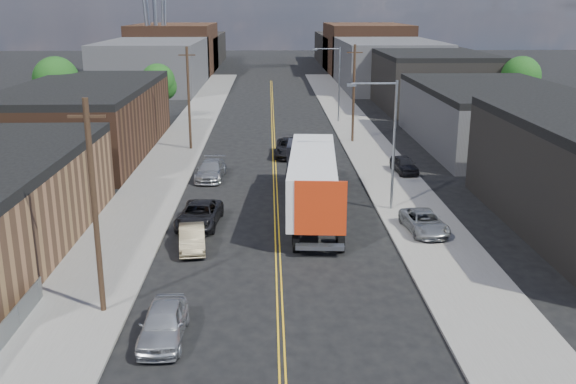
{
  "coord_description": "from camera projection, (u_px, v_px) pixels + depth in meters",
  "views": [
    {
      "loc": [
        -0.43,
        -17.28,
        13.74
      ],
      "look_at": [
        0.71,
        21.23,
        2.5
      ],
      "focal_mm": 40.0,
      "sensor_mm": 36.0,
      "label": 1
    }
  ],
  "objects": [
    {
      "name": "car_ahead_truck",
      "position": [
        290.0,
        147.0,
        60.56
      ],
      "size": [
        3.14,
        6.09,
        1.64
      ],
      "primitive_type": "imported",
      "rotation": [
        0.0,
        0.0,
        -0.07
      ],
      "color": "black",
      "rests_on": "ground"
    },
    {
      "name": "industrial_right_b",
      "position": [
        492.0,
        116.0,
        64.35
      ],
      "size": [
        14.0,
        24.0,
        6.1
      ],
      "color": "#3C3C3E",
      "rests_on": "ground"
    },
    {
      "name": "skyline_left_b",
      "position": [
        175.0,
        49.0,
        133.62
      ],
      "size": [
        16.0,
        26.0,
        10.0
      ],
      "primitive_type": "cube",
      "color": "#43281B",
      "rests_on": "ground"
    },
    {
      "name": "car_left_c",
      "position": [
        199.0,
        215.0,
        41.32
      ],
      "size": [
        2.92,
        5.59,
        1.5
      ],
      "primitive_type": "imported",
      "rotation": [
        0.0,
        0.0,
        -0.08
      ],
      "color": "black",
      "rests_on": "ground"
    },
    {
      "name": "car_right_lot_c",
      "position": [
        404.0,
        164.0,
        54.02
      ],
      "size": [
        2.07,
        4.22,
        1.38
      ],
      "primitive_type": "imported",
      "rotation": [
        0.0,
        0.0,
        0.11
      ],
      "color": "black",
      "rests_on": "sidewalk_right"
    },
    {
      "name": "centerline",
      "position": [
        274.0,
        149.0,
        63.62
      ],
      "size": [
        0.32,
        120.0,
        0.01
      ],
      "primitive_type": "cube",
      "color": "gold",
      "rests_on": "ground"
    },
    {
      "name": "warehouse_brown",
      "position": [
        86.0,
        119.0,
        61.23
      ],
      "size": [
        12.0,
        26.0,
        6.6
      ],
      "color": "#43281B",
      "rests_on": "ground"
    },
    {
      "name": "utility_pole_left_near",
      "position": [
        95.0,
        207.0,
        28.37
      ],
      "size": [
        1.6,
        0.26,
        10.0
      ],
      "color": "black",
      "rests_on": "ground"
    },
    {
      "name": "skyline_left_c",
      "position": [
        187.0,
        50.0,
        153.23
      ],
      "size": [
        16.0,
        40.0,
        7.0
      ],
      "primitive_type": "cube",
      "color": "black",
      "rests_on": "ground"
    },
    {
      "name": "tree_right_far",
      "position": [
        521.0,
        79.0,
        77.42
      ],
      "size": [
        4.85,
        4.76,
        7.91
      ],
      "color": "black",
      "rests_on": "ground"
    },
    {
      "name": "sidewalk_right",
      "position": [
        369.0,
        148.0,
        63.87
      ],
      "size": [
        5.0,
        140.0,
        0.15
      ],
      "primitive_type": "cube",
      "color": "slate",
      "rests_on": "ground"
    },
    {
      "name": "car_left_b",
      "position": [
        192.0,
        238.0,
        37.38
      ],
      "size": [
        1.97,
        4.33,
        1.38
      ],
      "primitive_type": "imported",
      "rotation": [
        0.0,
        0.0,
        0.12
      ],
      "color": "#847656",
      "rests_on": "ground"
    },
    {
      "name": "skyline_right_a",
      "position": [
        387.0,
        64.0,
        111.05
      ],
      "size": [
        16.0,
        30.0,
        8.0
      ],
      "primitive_type": "cube",
      "color": "#3C3C3E",
      "rests_on": "ground"
    },
    {
      "name": "industrial_right_c",
      "position": [
        430.0,
        80.0,
        89.09
      ],
      "size": [
        14.0,
        22.0,
        7.6
      ],
      "color": "black",
      "rests_on": "ground"
    },
    {
      "name": "ground",
      "position": [
        273.0,
        123.0,
        78.01
      ],
      "size": [
        260.0,
        260.0,
        0.0
      ],
      "primitive_type": "plane",
      "color": "black",
      "rests_on": "ground"
    },
    {
      "name": "skyline_left_a",
      "position": [
        155.0,
        64.0,
        109.91
      ],
      "size": [
        16.0,
        30.0,
        8.0
      ],
      "primitive_type": "cube",
      "color": "#3C3C3E",
      "rests_on": "ground"
    },
    {
      "name": "skyline_right_b",
      "position": [
        366.0,
        48.0,
        134.75
      ],
      "size": [
        16.0,
        26.0,
        10.0
      ],
      "primitive_type": "cube",
      "color": "#43281B",
      "rests_on": "ground"
    },
    {
      "name": "utility_pole_right",
      "position": [
        354.0,
        93.0,
        65.29
      ],
      "size": [
        1.6,
        0.26,
        10.0
      ],
      "color": "black",
      "rests_on": "ground"
    },
    {
      "name": "car_right_lot_a",
      "position": [
        424.0,
        222.0,
        39.82
      ],
      "size": [
        2.59,
        4.85,
        1.3
      ],
      "primitive_type": "imported",
      "rotation": [
        0.0,
        0.0,
        0.1
      ],
      "color": "#939698",
      "rests_on": "sidewalk_right"
    },
    {
      "name": "streetlight_near",
      "position": [
        388.0,
        135.0,
        43.15
      ],
      "size": [
        3.39,
        0.25,
        9.0
      ],
      "color": "gray",
      "rests_on": "ground"
    },
    {
      "name": "utility_pole_left_far",
      "position": [
        189.0,
        98.0,
        61.95
      ],
      "size": [
        1.6,
        0.26,
        10.0
      ],
      "color": "black",
      "rests_on": "ground"
    },
    {
      "name": "car_left_d",
      "position": [
        211.0,
        170.0,
        52.57
      ],
      "size": [
        2.49,
        5.35,
        1.51
      ],
      "primitive_type": "imported",
      "rotation": [
        0.0,
        0.0,
        -0.07
      ],
      "color": "#95989A",
      "rests_on": "ground"
    },
    {
      "name": "streetlight_far",
      "position": [
        336.0,
        78.0,
        76.74
      ],
      "size": [
        3.39,
        0.25,
        9.0
      ],
      "color": "gray",
      "rests_on": "ground"
    },
    {
      "name": "sidewalk_left",
      "position": [
        178.0,
        149.0,
        63.33
      ],
      "size": [
        5.0,
        140.0,
        0.15
      ],
      "primitive_type": "cube",
      "color": "slate",
      "rests_on": "ground"
    },
    {
      "name": "tree_left_far",
      "position": [
        158.0,
        83.0,
        78.26
      ],
      "size": [
        4.35,
        4.2,
        6.97
      ],
      "color": "black",
      "rests_on": "ground"
    },
    {
      "name": "skyline_right_c",
      "position": [
        353.0,
        49.0,
        154.37
      ],
      "size": [
        16.0,
        40.0,
        7.0
      ],
      "primitive_type": "cube",
      "color": "black",
      "rests_on": "ground"
    },
    {
      "name": "semi_truck",
      "position": [
        311.0,
        176.0,
        43.77
      ],
      "size": [
        3.87,
        17.23,
        4.47
      ],
      "rotation": [
        0.0,
        0.0,
        -0.07
      ],
      "color": "silver",
      "rests_on": "ground"
    },
    {
      "name": "tree_left_mid",
      "position": [
        57.0,
        83.0,
        71.0
      ],
      "size": [
        5.1,
        5.04,
        8.37
      ],
      "color": "black",
      "rests_on": "ground"
    },
    {
      "name": "car_left_a",
      "position": [
        163.0,
        323.0,
        27.19
      ],
      "size": [
        1.86,
        4.58,
        1.56
      ],
      "primitive_type": "imported",
      "rotation": [
        0.0,
        0.0,
        0.0
      ],
      "color": "#B2B4B7",
      "rests_on": "ground"
    }
  ]
}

